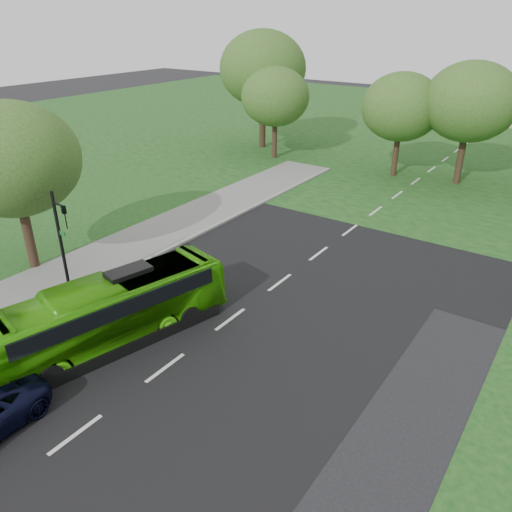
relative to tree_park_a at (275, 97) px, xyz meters
The scene contains 9 objects.
ground 29.29m from the tree_park_a, 63.01° to the right, with size 160.00×160.00×0.00m, color black.
street_surfaces 14.08m from the tree_park_a, 12.90° to the right, with size 120.00×120.00×0.15m.
tree_park_a is the anchor object (origin of this frame).
tree_park_b 11.03m from the tree_park_a, ahead, with size 6.13×6.13×8.04m.
tree_park_c 15.91m from the tree_park_a, ahead, with size 6.79×6.79×9.02m.
tree_park_f 4.64m from the tree_park_a, 139.33° to the left, with size 8.05×8.05×10.74m.
tree_side_near 25.66m from the tree_park_a, 86.08° to the right, with size 6.37×6.37×8.47m.
bus 29.66m from the tree_park_a, 69.79° to the right, with size 2.30×9.82×2.74m, color #42B60E.
traffic_light 27.23m from the tree_park_a, 77.15° to the right, with size 0.84×0.25×5.21m.
Camera 1 is at (11.31, -12.30, 11.96)m, focal length 35.00 mm.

